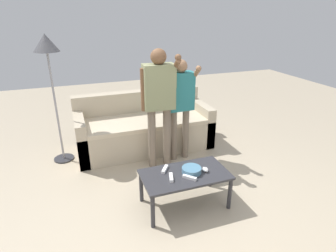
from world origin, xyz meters
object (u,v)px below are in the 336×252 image
(coffee_table, at_px, (185,178))
(game_remote_wand_far, at_px, (165,169))
(game_remote_wand_near, at_px, (190,178))
(game_remote_nunchuk, at_px, (205,169))
(player_center, at_px, (159,96))
(game_remote_wand_spare, at_px, (171,177))
(couch, at_px, (144,128))
(snack_bowl, at_px, (192,170))
(floor_lamp, at_px, (47,54))
(player_right, at_px, (180,99))

(coffee_table, bearing_deg, game_remote_wand_far, 143.12)
(game_remote_wand_far, bearing_deg, game_remote_wand_near, -52.54)
(game_remote_wand_far, bearing_deg, game_remote_nunchuk, -22.59)
(player_center, height_order, game_remote_wand_spare, player_center)
(coffee_table, distance_m, game_remote_wand_far, 0.24)
(coffee_table, relative_size, game_remote_wand_far, 6.42)
(couch, height_order, game_remote_nunchuk, couch)
(snack_bowl, height_order, player_center, player_center)
(floor_lamp, distance_m, game_remote_wand_spare, 2.21)
(player_right, height_order, game_remote_wand_spare, player_right)
(game_remote_wand_far, xyz_separation_m, game_remote_wand_spare, (0.01, -0.18, 0.00))
(floor_lamp, bearing_deg, snack_bowl, -49.41)
(floor_lamp, relative_size, player_center, 1.10)
(coffee_table, xyz_separation_m, floor_lamp, (-1.25, 1.55, 1.16))
(game_remote_nunchuk, height_order, game_remote_wand_spare, game_remote_nunchuk)
(coffee_table, relative_size, game_remote_wand_spare, 6.12)
(couch, relative_size, game_remote_wand_spare, 13.32)
(game_remote_nunchuk, height_order, player_center, player_center)
(game_remote_wand_near, bearing_deg, couch, 91.44)
(snack_bowl, xyz_separation_m, floor_lamp, (-1.33, 1.55, 1.07))
(game_remote_wand_spare, bearing_deg, snack_bowl, 8.96)
(player_center, bearing_deg, game_remote_nunchuk, -77.90)
(couch, xyz_separation_m, snack_bowl, (0.11, -1.57, 0.13))
(floor_lamp, xyz_separation_m, player_center, (1.27, -0.62, -0.50))
(couch, xyz_separation_m, game_remote_wand_spare, (-0.14, -1.61, 0.11))
(game_remote_nunchuk, bearing_deg, coffee_table, 171.80)
(floor_lamp, bearing_deg, game_remote_wand_near, -52.75)
(couch, xyz_separation_m, game_remote_wand_far, (-0.14, -1.43, 0.11))
(game_remote_wand_near, bearing_deg, snack_bowl, 56.63)
(couch, relative_size, coffee_table, 2.18)
(floor_lamp, relative_size, game_remote_wand_spare, 11.49)
(floor_lamp, relative_size, player_right, 1.22)
(couch, bearing_deg, floor_lamp, -179.00)
(snack_bowl, distance_m, player_center, 1.10)
(game_remote_wand_near, xyz_separation_m, game_remote_wand_spare, (-0.18, 0.07, 0.00))
(player_center, bearing_deg, coffee_table, -91.10)
(floor_lamp, xyz_separation_m, game_remote_wand_near, (1.26, -1.65, -1.09))
(game_remote_nunchuk, distance_m, player_center, 1.14)
(game_remote_wand_near, distance_m, game_remote_wand_spare, 0.19)
(snack_bowl, xyz_separation_m, player_center, (-0.06, 0.93, 0.57))
(coffee_table, xyz_separation_m, game_remote_wand_near, (0.00, -0.11, 0.07))
(game_remote_wand_spare, bearing_deg, coffee_table, 13.16)
(couch, bearing_deg, coffee_table, -88.63)
(floor_lamp, bearing_deg, game_remote_wand_far, -52.79)
(couch, distance_m, snack_bowl, 1.58)
(snack_bowl, bearing_deg, game_remote_wand_far, 151.59)
(snack_bowl, relative_size, game_remote_wand_spare, 1.38)
(game_remote_wand_spare, bearing_deg, floor_lamp, 124.18)
(couch, bearing_deg, player_center, -85.04)
(coffee_table, bearing_deg, floor_lamp, 129.01)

